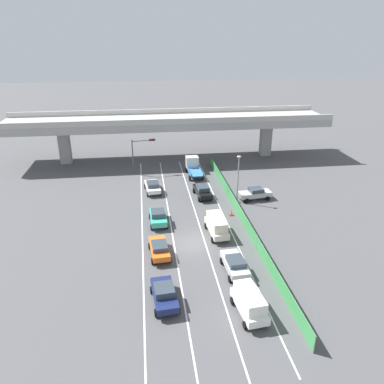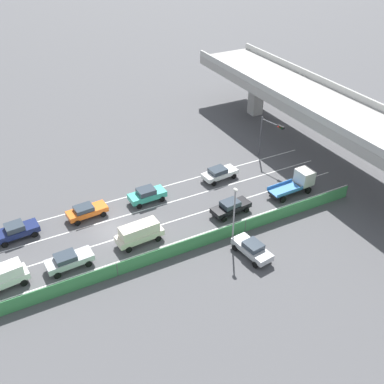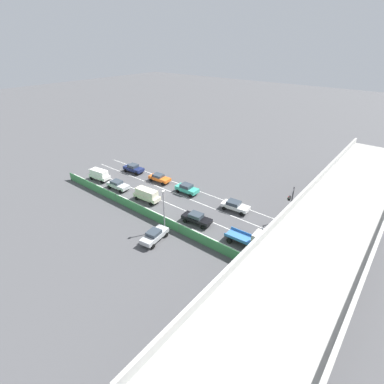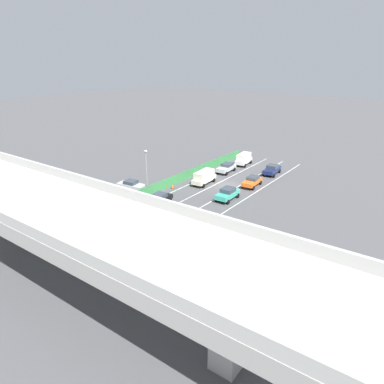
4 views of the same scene
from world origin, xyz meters
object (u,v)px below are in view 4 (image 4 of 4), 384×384
car_taxi_orange (252,181)px  car_sedan_black (159,199)px  car_sedan_silver (226,167)px  parked_wagon_silver (132,185)px  car_van_white (244,159)px  car_van_cream (204,177)px  car_sedan_white (188,218)px  traffic_cone (173,186)px  car_taxi_teal (228,193)px  street_lamp (146,167)px  flatbed_truck_blue (105,221)px  traffic_light (149,221)px  car_sedan_navy (272,169)px

car_taxi_orange → car_sedan_black: bearing=64.9°
car_sedan_silver → parked_wagon_silver: size_ratio=0.98×
car_taxi_orange → car_van_white: bearing=-55.3°
car_van_cream → car_sedan_white: size_ratio=1.07×
car_sedan_white → traffic_cone: bearing=-43.0°
car_taxi_teal → street_lamp: street_lamp is taller
car_van_cream → street_lamp: bearing=62.2°
car_van_white → parked_wagon_silver: 23.18m
car_sedan_white → flatbed_truck_blue: (6.68, 6.85, 0.45)m
car_sedan_silver → traffic_cone: bearing=78.5°
parked_wagon_silver → traffic_cone: 6.17m
car_van_cream → car_sedan_white: car_van_cream is taller
car_taxi_teal → traffic_cone: size_ratio=5.89×
flatbed_truck_blue → traffic_light: (-8.17, 1.27, 2.69)m
car_sedan_navy → car_taxi_orange: size_ratio=1.02×
car_van_cream → car_sedan_black: 10.77m
parked_wagon_silver → traffic_cone: bearing=-134.3°
car_sedan_navy → flatbed_truck_blue: flatbed_truck_blue is taller
car_sedan_black → traffic_cone: size_ratio=6.44×
car_sedan_black → car_sedan_navy: bearing=-107.1°
car_taxi_orange → flatbed_truck_blue: (6.61, 23.69, 0.47)m
car_sedan_navy → car_sedan_white: bearing=90.3°
traffic_light → street_lamp: street_lamp is taller
traffic_cone → car_sedan_white: bearing=137.0°
car_sedan_silver → car_taxi_orange: 7.90m
car_taxi_teal → flatbed_truck_blue: 17.82m
car_sedan_silver → street_lamp: size_ratio=0.69×
car_van_white → car_taxi_orange: size_ratio=1.01×
car_taxi_teal → car_sedan_white: size_ratio=0.93×
parked_wagon_silver → traffic_light: traffic_light is taller
car_taxi_teal → car_sedan_white: car_taxi_teal is taller
car_van_cream → car_sedan_navy: 12.76m
car_sedan_silver → street_lamp: 16.48m
car_taxi_orange → parked_wagon_silver: (13.64, 12.45, 0.03)m
car_sedan_black → traffic_light: size_ratio=0.83×
car_taxi_teal → car_sedan_navy: size_ratio=0.94×
car_taxi_orange → flatbed_truck_blue: bearing=74.4°
traffic_cone → street_lamp: bearing=66.7°
car_taxi_teal → car_sedan_silver: size_ratio=0.95×
car_sedan_silver → car_taxi_orange: (-6.93, 3.80, -0.03)m
car_sedan_navy → car_taxi_orange: car_sedan_navy is taller
car_van_cream → car_sedan_silver: 7.35m
car_van_white → car_sedan_silver: size_ratio=1.00×
car_sedan_navy → parked_wagon_silver: (13.60, 19.84, -0.02)m
car_taxi_teal → car_sedan_silver: 12.76m
car_sedan_white → traffic_cone: car_sedan_white is taller
car_van_white → traffic_cone: car_van_white is taller
car_taxi_teal → traffic_cone: (9.12, 0.99, -0.59)m
car_van_white → flatbed_truck_blue: bearing=90.2°
car_van_cream → traffic_light: size_ratio=0.87×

